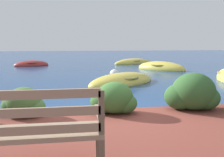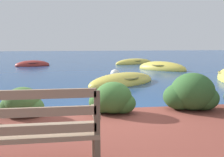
% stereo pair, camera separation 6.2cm
% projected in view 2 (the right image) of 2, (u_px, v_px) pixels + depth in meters
% --- Properties ---
extents(ground_plane, '(80.00, 80.00, 0.00)m').
position_uv_depth(ground_plane, '(110.00, 119.00, 5.22)').
color(ground_plane, navy).
extents(park_bench, '(1.51, 0.48, 0.93)m').
position_uv_depth(park_bench, '(26.00, 129.00, 2.57)').
color(park_bench, brown).
rests_on(park_bench, patio_terrace).
extents(hedge_clump_left, '(0.81, 0.58, 0.55)m').
position_uv_depth(hedge_clump_left, '(22.00, 104.00, 4.62)').
color(hedge_clump_left, '#426B33').
rests_on(hedge_clump_left, patio_terrace).
extents(hedge_clump_centre, '(0.91, 0.65, 0.62)m').
position_uv_depth(hedge_clump_centre, '(113.00, 100.00, 4.82)').
color(hedge_clump_centre, '#38662D').
rests_on(hedge_clump_centre, patio_terrace).
extents(hedge_clump_right, '(1.12, 0.80, 0.76)m').
position_uv_depth(hedge_clump_right, '(191.00, 94.00, 5.06)').
color(hedge_clump_right, '#2D5628').
rests_on(hedge_clump_right, patio_terrace).
extents(rowboat_nearest, '(3.32, 2.87, 0.74)m').
position_uv_depth(rowboat_nearest, '(122.00, 82.00, 9.55)').
color(rowboat_nearest, '#DBC64C').
rests_on(rowboat_nearest, ground_plane).
extents(rowboat_far, '(2.92, 3.01, 0.84)m').
position_uv_depth(rowboat_far, '(162.00, 68.00, 14.36)').
color(rowboat_far, '#DBC64C').
rests_on(rowboat_far, ground_plane).
extents(rowboat_outer, '(2.42, 1.60, 0.64)m').
position_uv_depth(rowboat_outer, '(33.00, 65.00, 16.67)').
color(rowboat_outer, '#9E2D28').
rests_on(rowboat_outer, ground_plane).
extents(rowboat_distant, '(3.39, 2.43, 0.67)m').
position_uv_depth(rowboat_distant, '(134.00, 63.00, 18.26)').
color(rowboat_distant, '#DBC64C').
rests_on(rowboat_distant, ground_plane).
extents(mooring_buoy, '(0.51, 0.51, 0.46)m').
position_uv_depth(mooring_buoy, '(115.00, 74.00, 11.80)').
color(mooring_buoy, white).
rests_on(mooring_buoy, ground_plane).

